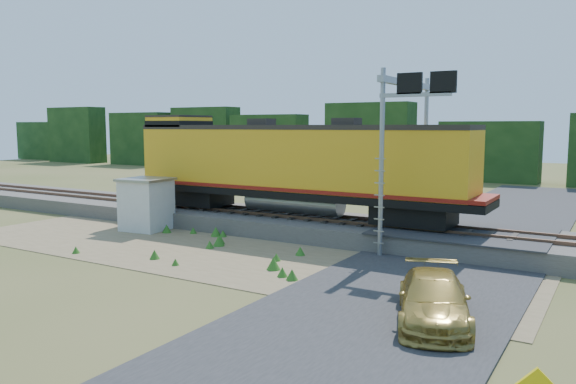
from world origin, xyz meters
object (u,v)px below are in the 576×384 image
Objects in this scene: signal_gantry at (410,118)px; shed at (146,204)px; locomotive at (289,164)px; car at (433,299)px.

shed is at bearing -167.88° from signal_gantry.
shed is at bearing -151.77° from locomotive.
signal_gantry is 10.57m from car.
shed reaches higher than car.
signal_gantry is at bearing -6.10° from locomotive.
shed is 0.35× the size of signal_gantry.
car is at bearing -66.59° from signal_gantry.
signal_gantry is 1.67× the size of car.
locomotive is 13.93m from car.
shed is 17.42m from car.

